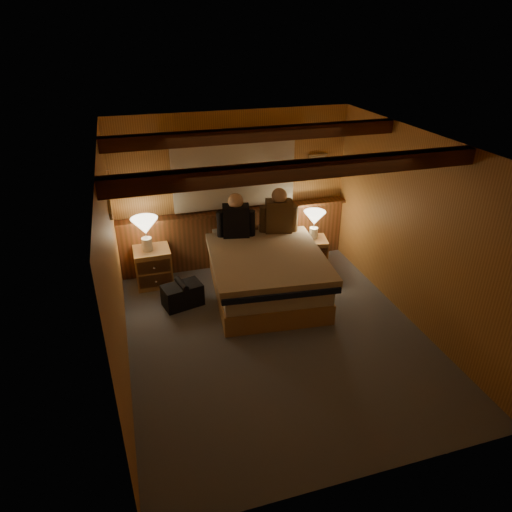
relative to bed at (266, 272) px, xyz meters
name	(u,v)px	position (x,y,z in m)	size (l,w,h in m)	color
floor	(277,336)	(-0.17, -1.01, -0.35)	(4.20, 4.20, 0.00)	#535763
ceiling	(282,145)	(-0.17, -1.01, 2.05)	(4.20, 4.20, 0.00)	#E3B255
wall_back	(234,191)	(-0.17, 1.09, 0.85)	(3.60, 3.60, 0.00)	#CA9048
wall_left	(114,273)	(-1.97, -1.01, 0.85)	(4.20, 4.20, 0.00)	#CA9048
wall_right	(417,232)	(1.63, -1.01, 0.85)	(4.20, 4.20, 0.00)	#CA9048
wall_front	(372,372)	(-0.17, -3.11, 0.85)	(3.60, 3.60, 0.00)	#CA9048
wainscot	(236,235)	(-0.17, 1.03, 0.14)	(3.60, 0.23, 0.94)	brown
curtain_window	(234,172)	(-0.17, 1.02, 1.17)	(2.18, 0.09, 1.11)	#4E2613
ceiling_beams	(277,150)	(-0.17, -0.86, 1.96)	(3.60, 1.65, 0.16)	#4E2613
coat_rail	(113,182)	(-1.89, 0.57, 1.32)	(0.05, 0.55, 0.24)	white
framed_print	(317,162)	(1.18, 1.07, 1.20)	(0.30, 0.04, 0.25)	tan
bed	(266,272)	(0.00, 0.00, 0.00)	(1.69, 2.09, 0.67)	#AF7D4A
nightstand_left	(153,267)	(-1.51, 0.73, -0.06)	(0.52, 0.47, 0.57)	#AF7D4A
nightstand_right	(311,253)	(0.93, 0.53, -0.10)	(0.53, 0.49, 0.50)	#AF7D4A
lamp_left	(145,228)	(-1.56, 0.73, 0.57)	(0.38, 0.38, 0.50)	white
lamp_right	(314,220)	(0.96, 0.57, 0.46)	(0.34, 0.34, 0.44)	white
person_left	(236,219)	(-0.26, 0.64, 0.59)	(0.56, 0.30, 0.69)	black
person_right	(279,214)	(0.40, 0.62, 0.60)	(0.57, 0.31, 0.71)	#523B20
duffel_bag	(182,295)	(-1.19, 0.03, -0.18)	(0.58, 0.43, 0.38)	black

